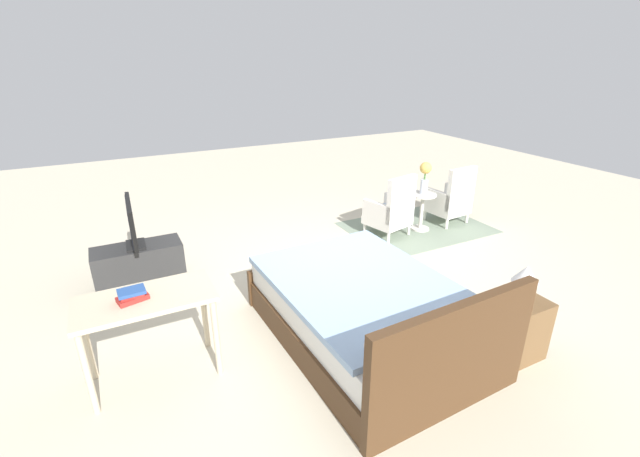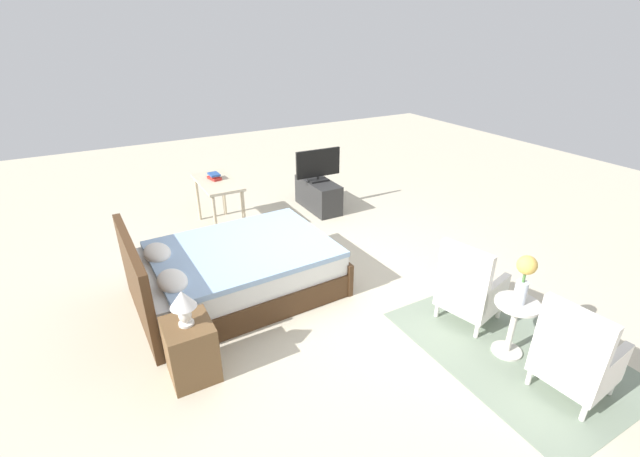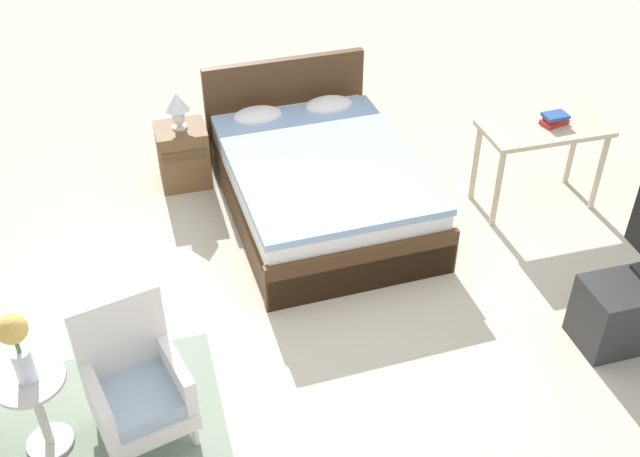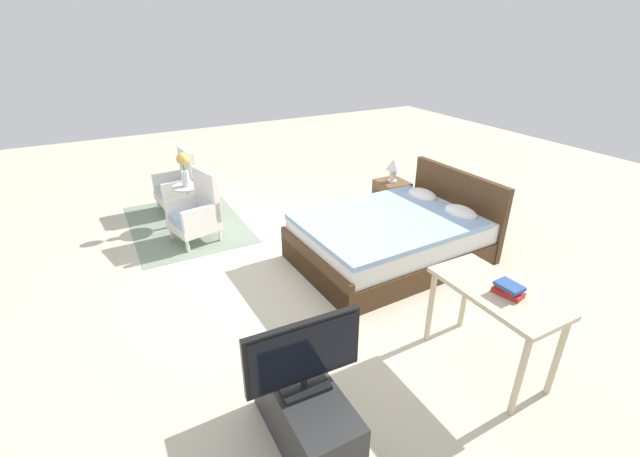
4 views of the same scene
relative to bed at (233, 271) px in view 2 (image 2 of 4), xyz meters
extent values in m
plane|color=beige|center=(-0.22, -1.13, -0.30)|extent=(16.00, 16.00, 0.00)
cube|color=gray|center=(-2.22, -2.02, -0.29)|extent=(2.10, 1.50, 0.01)
cube|color=#472D19|center=(0.00, -0.05, -0.16)|extent=(1.55, 2.25, 0.28)
cube|color=white|center=(0.00, -0.05, 0.10)|extent=(1.49, 2.16, 0.24)
cube|color=#93B2D6|center=(0.00, -0.14, 0.25)|extent=(1.53, 1.98, 0.06)
cube|color=#472D19|center=(-0.04, 1.01, 0.18)|extent=(1.51, 0.13, 0.96)
cube|color=#472D19|center=(0.04, -1.12, -0.10)|extent=(1.51, 0.11, 0.40)
ellipsoid|color=white|center=(-0.36, 0.71, 0.29)|extent=(0.45, 0.30, 0.14)
ellipsoid|color=white|center=(0.31, 0.73, 0.29)|extent=(0.45, 0.30, 0.14)
cylinder|color=white|center=(-3.00, -2.27, -0.21)|extent=(0.04, 0.04, 0.16)
cylinder|color=white|center=(-2.54, -2.22, -0.21)|extent=(0.04, 0.04, 0.16)
cylinder|color=white|center=(-3.04, -1.81, -0.21)|extent=(0.04, 0.04, 0.16)
cylinder|color=white|center=(-2.58, -1.76, -0.21)|extent=(0.04, 0.04, 0.16)
cube|color=white|center=(-2.79, -2.02, -0.07)|extent=(0.59, 0.59, 0.12)
cube|color=#A3B7CC|center=(-2.79, -2.02, 0.04)|extent=(0.54, 0.54, 0.10)
cube|color=white|center=(-2.81, -1.79, 0.31)|extent=(0.55, 0.13, 0.64)
cube|color=white|center=(-3.02, -2.04, 0.12)|extent=(0.12, 0.52, 0.26)
cube|color=white|center=(-2.56, -1.99, 0.12)|extent=(0.12, 0.52, 0.26)
cylinder|color=white|center=(-1.81, -2.29, -0.21)|extent=(0.04, 0.04, 0.16)
cylinder|color=white|center=(-1.37, -2.18, -0.21)|extent=(0.04, 0.04, 0.16)
cylinder|color=white|center=(-1.92, -1.85, -0.21)|extent=(0.04, 0.04, 0.16)
cylinder|color=white|center=(-1.48, -1.74, -0.21)|extent=(0.04, 0.04, 0.16)
cube|color=white|center=(-1.64, -2.02, -0.07)|extent=(0.65, 0.65, 0.12)
cube|color=#A3B7CC|center=(-1.64, -2.02, 0.04)|extent=(0.60, 0.60, 0.10)
cube|color=white|center=(-1.70, -1.79, 0.31)|extent=(0.54, 0.21, 0.64)
cube|color=white|center=(-1.87, -2.07, 0.12)|extent=(0.19, 0.51, 0.26)
cube|color=white|center=(-1.42, -1.96, 0.12)|extent=(0.19, 0.51, 0.26)
cylinder|color=beige|center=(-2.22, -1.94, -0.29)|extent=(0.28, 0.28, 0.03)
cylinder|color=beige|center=(-2.22, -1.94, -0.01)|extent=(0.06, 0.06, 0.52)
cylinder|color=beige|center=(-2.22, -1.94, 0.26)|extent=(0.40, 0.40, 0.02)
cylinder|color=silver|center=(-2.22, -1.94, 0.38)|extent=(0.11, 0.11, 0.22)
cylinder|color=#477538|center=(-2.22, -1.94, 0.54)|extent=(0.02, 0.02, 0.10)
sphere|color=#E0B251|center=(-2.22, -1.94, 0.66)|extent=(0.17, 0.17, 0.17)
cube|color=brown|center=(-1.04, 0.74, -0.02)|extent=(0.44, 0.40, 0.55)
cube|color=brown|center=(-1.04, 0.54, 0.09)|extent=(0.37, 0.01, 0.09)
cylinder|color=silver|center=(-1.04, 0.74, 0.27)|extent=(0.13, 0.13, 0.02)
ellipsoid|color=silver|center=(-1.04, 0.74, 0.36)|extent=(0.11, 0.11, 0.16)
cone|color=silver|center=(-1.04, 0.74, 0.51)|extent=(0.22, 0.22, 0.15)
cube|color=#2D2D2D|center=(1.76, -2.08, -0.05)|extent=(0.96, 0.40, 0.49)
cube|color=black|center=(1.76, -2.08, 0.21)|extent=(0.21, 0.33, 0.03)
cylinder|color=black|center=(1.76, -2.08, 0.25)|extent=(0.04, 0.04, 0.05)
cube|color=black|center=(1.76, -2.08, 0.50)|extent=(0.07, 0.78, 0.45)
cube|color=black|center=(1.79, -2.08, 0.50)|extent=(0.03, 0.72, 0.40)
cylinder|color=beige|center=(1.35, -0.62, 0.06)|extent=(0.05, 0.05, 0.72)
cylinder|color=beige|center=(2.29, -0.62, 0.06)|extent=(0.05, 0.05, 0.72)
cylinder|color=beige|center=(1.35, -0.20, 0.06)|extent=(0.05, 0.05, 0.72)
cylinder|color=beige|center=(2.29, -0.20, 0.06)|extent=(0.05, 0.05, 0.72)
cube|color=beige|center=(1.82, -0.41, 0.44)|extent=(1.04, 0.52, 0.04)
cube|color=#AD2823|center=(1.90, -0.40, 0.48)|extent=(0.24, 0.17, 0.04)
cube|color=#AD2823|center=(1.90, -0.40, 0.51)|extent=(0.17, 0.12, 0.03)
cube|color=#284C8E|center=(1.90, -0.40, 0.54)|extent=(0.20, 0.15, 0.03)
camera|label=1|loc=(1.92, 2.75, 2.21)|focal=24.00mm
camera|label=2|loc=(-4.13, 1.17, 2.54)|focal=24.00mm
camera|label=3|loc=(-1.41, -5.12, 3.46)|focal=42.00mm
camera|label=4|loc=(3.62, -2.97, 2.36)|focal=24.00mm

